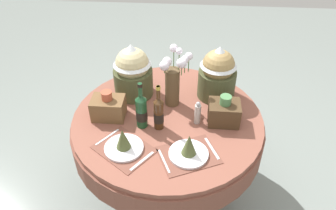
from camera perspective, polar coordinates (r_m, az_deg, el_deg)
The scene contains 12 objects.
ground at distance 2.85m, azimuth -0.05°, elevation -13.87°, with size 8.00×8.00×0.00m, color gray.
dining_table at distance 2.39m, azimuth -0.06°, elevation -4.68°, with size 1.33×1.33×0.76m.
place_setting_left at distance 2.06m, azimuth -7.59°, elevation -6.54°, with size 0.43×0.41×0.16m.
place_setting_right at distance 2.01m, azimuth 3.55°, elevation -7.59°, with size 0.42×0.38×0.16m.
flower_vase at distance 2.28m, azimuth 0.90°, elevation 4.52°, with size 0.21×0.16×0.45m.
wine_bottle_left at distance 2.14m, azimuth -1.59°, elevation -1.37°, with size 0.07×0.07×0.33m.
wine_bottle_centre at distance 2.16m, azimuth -4.53°, elevation -0.98°, with size 0.07×0.07×0.34m.
pepper_mill at distance 2.21m, azimuth 5.06°, elevation -1.40°, with size 0.04×0.04×0.17m.
gift_tub_back_left at distance 2.41m, azimuth -6.05°, elevation 6.16°, with size 0.28×0.28×0.41m.
gift_tub_back_right at distance 2.40m, azimuth 8.48°, elevation 5.79°, with size 0.27×0.27×0.40m.
woven_basket_side_left at distance 2.29m, azimuth -10.12°, elevation -0.38°, with size 0.22×0.16×0.21m.
woven_basket_side_right at distance 2.24m, azimuth 9.51°, elevation -1.19°, with size 0.21×0.16×0.21m.
Camera 1 is at (0.14, -1.75, 2.24)m, focal length 35.82 mm.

